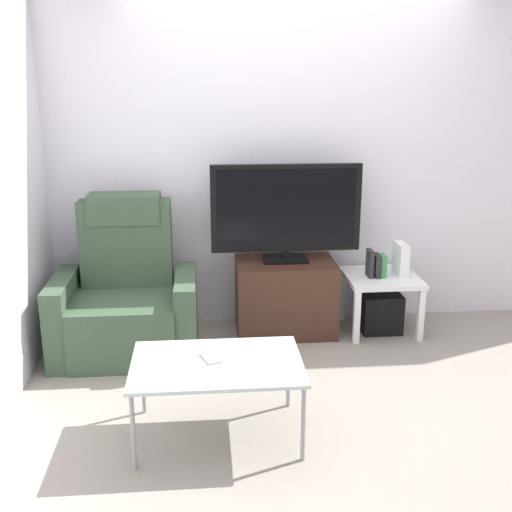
# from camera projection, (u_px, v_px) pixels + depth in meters

# --- Properties ---
(ground_plane) EXTENTS (6.40, 6.40, 0.00)m
(ground_plane) POSITION_uv_depth(u_px,v_px,m) (318.00, 381.00, 3.96)
(ground_plane) COLOR gray
(wall_back) EXTENTS (6.40, 0.06, 2.60)m
(wall_back) POSITION_uv_depth(u_px,v_px,m) (295.00, 156.00, 4.67)
(wall_back) COLOR silver
(wall_back) RESTS_ON ground
(tv_stand) EXTENTS (0.73, 0.48, 0.55)m
(tv_stand) POSITION_uv_depth(u_px,v_px,m) (285.00, 297.00, 4.66)
(tv_stand) COLOR #3D2319
(tv_stand) RESTS_ON ground
(television) EXTENTS (1.10, 0.20, 0.72)m
(television) POSITION_uv_depth(u_px,v_px,m) (286.00, 211.00, 4.50)
(television) COLOR black
(television) RESTS_ON tv_stand
(recliner_armchair) EXTENTS (0.98, 0.78, 1.08)m
(recliner_armchair) POSITION_uv_depth(u_px,v_px,m) (126.00, 299.00, 4.34)
(recliner_armchair) COLOR #384C38
(recliner_armchair) RESTS_ON ground
(side_table) EXTENTS (0.54, 0.54, 0.44)m
(side_table) POSITION_uv_depth(u_px,v_px,m) (381.00, 284.00, 4.67)
(side_table) COLOR white
(side_table) RESTS_ON ground
(subwoofer_box) EXTENTS (0.30, 0.30, 0.30)m
(subwoofer_box) POSITION_uv_depth(u_px,v_px,m) (379.00, 311.00, 4.73)
(subwoofer_box) COLOR black
(subwoofer_box) RESTS_ON ground
(book_leftmost) EXTENTS (0.03, 0.12, 0.21)m
(book_leftmost) POSITION_uv_depth(u_px,v_px,m) (370.00, 263.00, 4.60)
(book_leftmost) COLOR #262626
(book_leftmost) RESTS_ON side_table
(book_middle) EXTENTS (0.04, 0.13, 0.17)m
(book_middle) POSITION_uv_depth(u_px,v_px,m) (377.00, 265.00, 4.60)
(book_middle) COLOR #262626
(book_middle) RESTS_ON side_table
(book_rightmost) EXTENTS (0.04, 0.12, 0.17)m
(book_rightmost) POSITION_uv_depth(u_px,v_px,m) (382.00, 266.00, 4.61)
(book_rightmost) COLOR #388C4C
(book_rightmost) RESTS_ON side_table
(game_console) EXTENTS (0.07, 0.20, 0.24)m
(game_console) POSITION_uv_depth(u_px,v_px,m) (401.00, 259.00, 4.64)
(game_console) COLOR white
(game_console) RESTS_ON side_table
(coffee_table) EXTENTS (0.90, 0.60, 0.43)m
(coffee_table) POSITION_uv_depth(u_px,v_px,m) (217.00, 367.00, 3.26)
(coffee_table) COLOR #B2C6C1
(coffee_table) RESTS_ON ground
(cell_phone) EXTENTS (0.12, 0.16, 0.01)m
(cell_phone) POSITION_uv_depth(u_px,v_px,m) (210.00, 358.00, 3.29)
(cell_phone) COLOR #B7B7BC
(cell_phone) RESTS_ON coffee_table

